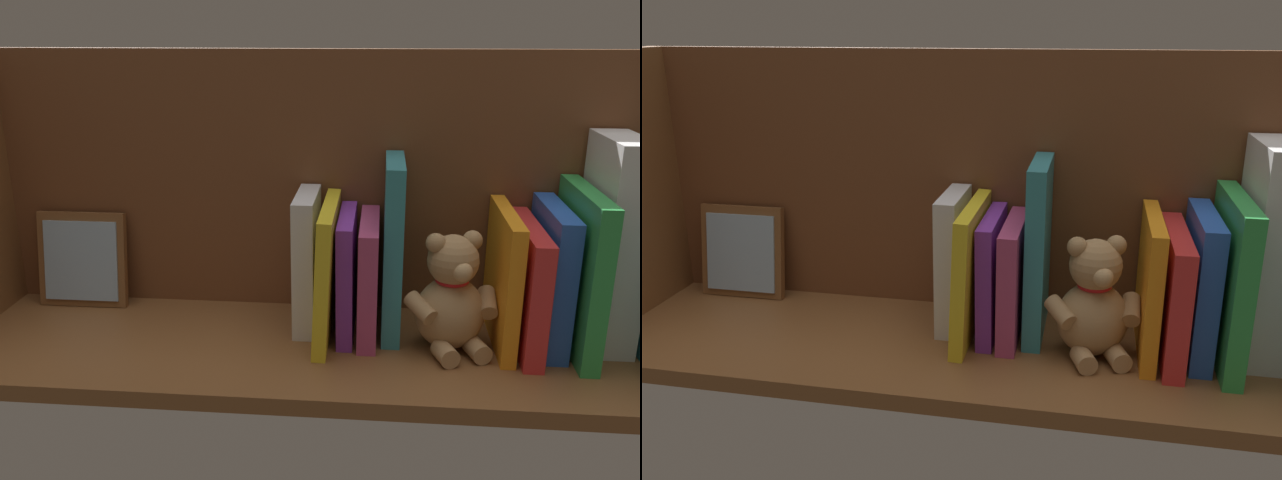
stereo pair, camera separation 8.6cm
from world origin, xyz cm
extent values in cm
cube|color=brown|center=(0.00, 0.00, -1.10)|extent=(101.90, 30.16, 2.20)
cube|color=brown|center=(0.00, -12.83, 18.80)|extent=(101.90, 1.50, 37.59)
cube|color=silver|center=(-37.80, -4.66, 13.73)|extent=(5.02, 13.85, 27.45)
cube|color=green|center=(-33.43, -2.30, 10.55)|extent=(2.39, 18.77, 21.09)
cube|color=blue|center=(-30.19, -3.61, 9.24)|extent=(2.75, 16.15, 18.48)
cube|color=red|center=(-26.86, -2.46, 8.16)|extent=(2.58, 18.44, 16.32)
cube|color=orange|center=(-23.94, -2.91, 8.97)|extent=(1.92, 17.54, 17.94)
ellipsoid|color=tan|center=(-17.04, 0.00, 4.82)|extent=(11.28, 10.67, 9.65)
sphere|color=tan|center=(-17.04, 0.00, 12.14)|extent=(6.63, 6.63, 6.63)
sphere|color=tan|center=(-19.40, -0.78, 14.63)|extent=(2.56, 2.56, 2.56)
sphere|color=tan|center=(-14.68, 0.79, 14.63)|extent=(2.56, 2.56, 2.56)
sphere|color=tan|center=(-17.93, 2.68, 11.64)|extent=(2.56, 2.56, 2.56)
cylinder|color=tan|center=(-21.77, -0.30, 6.51)|extent=(2.40, 4.80, 3.57)
cylinder|color=tan|center=(-13.07, 2.59, 6.51)|extent=(4.72, 5.12, 3.57)
cylinder|color=tan|center=(-20.39, 3.21, 1.28)|extent=(3.57, 4.24, 2.56)
cylinder|color=tan|center=(-16.27, 4.58, 1.28)|extent=(3.57, 4.24, 2.56)
torus|color=red|center=(-17.04, 0.00, 9.50)|extent=(5.57, 5.57, 0.75)
cube|color=teal|center=(-9.43, -4.95, 12.00)|extent=(2.52, 13.47, 24.00)
cube|color=#B23F72|center=(-6.29, -3.93, 8.01)|extent=(2.49, 15.51, 16.02)
cube|color=purple|center=(-3.32, -4.29, 8.28)|extent=(2.29, 14.79, 16.58)
cube|color=yellow|center=(-0.68, -2.72, 9.16)|extent=(2.58, 17.92, 18.38)
cube|color=silver|center=(2.34, -5.62, 9.48)|extent=(2.85, 12.11, 18.96)
cube|color=brown|center=(36.79, -9.71, 7.03)|extent=(13.36, 3.53, 14.25)
cube|color=#99B7D1|center=(36.79, -8.99, 7.03)|extent=(11.22, 2.33, 11.86)
camera|label=1|loc=(-7.53, 81.12, 40.90)|focal=37.46mm
camera|label=2|loc=(-16.00, 79.88, 40.90)|focal=37.46mm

